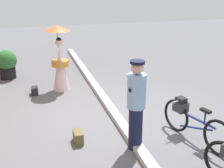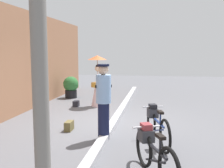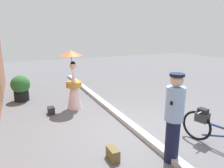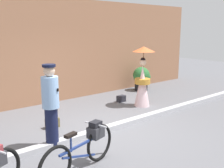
{
  "view_description": "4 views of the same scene",
  "coord_description": "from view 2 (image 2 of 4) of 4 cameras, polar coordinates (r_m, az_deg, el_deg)",
  "views": [
    {
      "loc": [
        -5.85,
        1.81,
        3.02
      ],
      "look_at": [
        -0.13,
        0.13,
        0.9
      ],
      "focal_mm": 46.8,
      "sensor_mm": 36.0,
      "label": 1
    },
    {
      "loc": [
        -7.07,
        -1.14,
        1.99
      ],
      "look_at": [
        0.46,
        0.13,
        1.06
      ],
      "focal_mm": 42.28,
      "sensor_mm": 36.0,
      "label": 2
    },
    {
      "loc": [
        -4.07,
        2.53,
        2.43
      ],
      "look_at": [
        0.15,
        0.59,
        1.25
      ],
      "focal_mm": 33.33,
      "sensor_mm": 36.0,
      "label": 3
    },
    {
      "loc": [
        -3.63,
        -4.72,
        2.4
      ],
      "look_at": [
        0.68,
        0.54,
        0.98
      ],
      "focal_mm": 42.7,
      "sensor_mm": 36.0,
      "label": 4
    }
  ],
  "objects": [
    {
      "name": "building_wall",
      "position": [
        8.37,
        -22.78,
        4.35
      ],
      "size": [
        14.0,
        0.4,
        3.37
      ],
      "primitive_type": "cube",
      "color": "#9E6B4C",
      "rests_on": "ground_plane"
    },
    {
      "name": "sidewalk_curb",
      "position": [
        7.41,
        0.41,
        -8.12
      ],
      "size": [
        14.0,
        0.2,
        0.12
      ],
      "primitive_type": "cube",
      "color": "#B2B2B7",
      "rests_on": "ground_plane"
    },
    {
      "name": "ground_plane",
      "position": [
        7.43,
        0.41,
        -8.56
      ],
      "size": [
        30.0,
        30.0,
        0.0
      ],
      "primitive_type": "plane",
      "color": "slate"
    },
    {
      "name": "utility_pole",
      "position": [
        3.01,
        -15.74,
        14.55
      ],
      "size": [
        0.18,
        0.18,
        4.8
      ],
      "primitive_type": "cylinder",
      "color": "slate",
      "rests_on": "ground_plane"
    },
    {
      "name": "bicycle_near_officer",
      "position": [
        5.93,
        9.58,
        -8.5
      ],
      "size": [
        1.73,
        0.61,
        0.79
      ],
      "color": "black",
      "rests_on": "ground_plane"
    },
    {
      "name": "bicycle_far_side",
      "position": [
        4.35,
        8.89,
        -14.33
      ],
      "size": [
        1.57,
        0.74,
        0.79
      ],
      "color": "black",
      "rests_on": "ground_plane"
    },
    {
      "name": "backpack_spare",
      "position": [
        6.86,
        -9.23,
        -8.89
      ],
      "size": [
        0.33,
        0.17,
        0.24
      ],
      "color": "brown",
      "rests_on": "ground_plane"
    },
    {
      "name": "backpack_on_pavement",
      "position": [
        9.76,
        -7.75,
        -4.2
      ],
      "size": [
        0.27,
        0.19,
        0.21
      ],
      "color": "#26262D",
      "rests_on": "ground_plane"
    },
    {
      "name": "person_officer",
      "position": [
        5.95,
        -1.84,
        -3.37
      ],
      "size": [
        0.34,
        0.35,
        1.72
      ],
      "color": "#141938",
      "rests_on": "ground_plane"
    },
    {
      "name": "person_with_parasol",
      "position": [
        9.63,
        -3.1,
        0.39
      ],
      "size": [
        0.7,
        0.7,
        1.86
      ],
      "color": "silver",
      "rests_on": "ground_plane"
    },
    {
      "name": "potted_plant_by_door",
      "position": [
        11.56,
        -8.81,
        -0.49
      ],
      "size": [
        0.67,
        0.66,
        0.93
      ],
      "color": "black",
      "rests_on": "ground_plane"
    }
  ]
}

